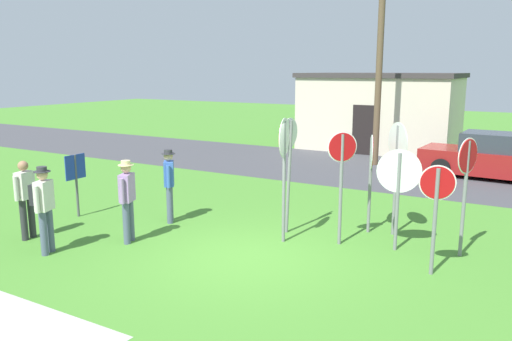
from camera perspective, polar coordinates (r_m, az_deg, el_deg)
The scene contains 18 objects.
ground_plane at distance 9.93m, azimuth -1.71°, elevation -9.69°, with size 80.00×80.00×0.00m, color #47842D.
street_asphalt at distance 18.60m, azimuth 14.25°, elevation -0.09°, with size 60.00×6.40×0.01m, color #424247.
building_background at distance 23.81m, azimuth 13.78°, elevation 6.51°, with size 6.80×4.28×3.41m.
utility_pole at distance 19.56m, azimuth 13.82°, elevation 14.25°, with size 1.80×0.24×8.98m.
parked_car_on_street at distance 18.60m, azimuth 24.96°, elevation 1.35°, with size 4.40×2.21×1.51m.
stop_sign_nearest at distance 9.24m, azimuth 19.58°, elevation -3.44°, with size 0.60×0.19×1.97m.
stop_sign_rear_left at distance 11.29m, azimuth 12.80°, elevation 0.44°, with size 0.28×0.70×2.18m.
stop_sign_low_front at distance 10.96m, azimuth 3.73°, elevation 1.58°, with size 0.17×0.68×2.55m.
stop_sign_tallest at distance 11.22m, azimuth 15.56°, elevation 1.42°, with size 0.58×0.65×2.47m.
stop_sign_far_back at distance 10.36m, azimuth 9.59°, elevation -0.00°, with size 0.47×0.42×2.34m.
stop_sign_center_cluster at distance 10.35m, azimuth 3.17°, elevation 1.47°, with size 0.19×0.79×2.60m.
stop_sign_leaning_left at distance 10.30m, azimuth 15.72°, elevation -1.24°, with size 0.83×0.25×2.04m.
stop_sign_leaning_right at distance 10.34m, azimuth 22.55°, elevation -0.70°, with size 0.25×0.65×2.31m.
person_in_dark_shirt at distance 11.74m, azimuth -24.47°, elevation -2.56°, with size 0.28×0.56×1.69m.
person_in_teal at distance 10.64m, azimuth -22.77°, elevation -3.45°, with size 0.43×0.54×1.74m.
person_in_blue at distance 10.80m, azimuth -14.27°, elevation -2.84°, with size 0.33×0.54×1.74m.
person_with_sunhat at distance 12.03m, azimuth -9.74°, elevation -1.22°, with size 0.39×0.47×1.74m.
info_panel_leftmost at distance 13.05m, azimuth -19.59°, elevation -0.41°, with size 0.06×0.60×1.54m.
Camera 1 is at (4.90, -7.87, 3.55)m, focal length 35.59 mm.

